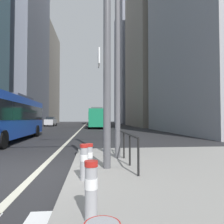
# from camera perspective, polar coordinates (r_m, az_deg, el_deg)

# --- Properties ---
(ground_plane) EXTENTS (160.00, 160.00, 0.00)m
(ground_plane) POSITION_cam_1_polar(r_m,az_deg,el_deg) (26.17, -9.32, -5.33)
(ground_plane) COLOR #28282B
(lane_centre_line) EXTENTS (0.20, 80.00, 0.01)m
(lane_centre_line) POSITION_cam_1_polar(r_m,az_deg,el_deg) (36.15, -8.34, -4.35)
(lane_centre_line) COLOR beige
(lane_centre_line) RESTS_ON ground
(office_tower_left_mid) EXTENTS (13.41, 18.15, 50.07)m
(office_tower_left_mid) POSITION_cam_1_polar(r_m,az_deg,el_deg) (53.49, -26.86, 24.34)
(office_tower_left_mid) COLOR slate
(office_tower_left_mid) RESTS_ON ground
(office_tower_left_far) EXTENTS (10.10, 23.54, 31.89)m
(office_tower_left_far) POSITION_cam_1_polar(r_m,az_deg,el_deg) (74.07, -19.68, 9.44)
(office_tower_left_far) COLOR gray
(office_tower_left_far) RESTS_ON ground
(office_tower_right_mid) EXTENTS (13.74, 17.57, 33.90)m
(office_tower_right_mid) POSITION_cam_1_polar(r_m,az_deg,el_deg) (47.29, 14.21, 17.16)
(office_tower_right_mid) COLOR gray
(office_tower_right_mid) RESTS_ON ground
(office_tower_right_far) EXTENTS (13.60, 20.85, 38.56)m
(office_tower_right_far) POSITION_cam_1_polar(r_m,az_deg,el_deg) (70.26, 7.25, 12.76)
(office_tower_right_far) COLOR slate
(office_tower_right_far) RESTS_ON ground
(city_bus_blue_oncoming) EXTENTS (2.95, 11.86, 3.40)m
(city_bus_blue_oncoming) POSITION_cam_1_polar(r_m,az_deg,el_deg) (16.16, -27.33, -0.81)
(city_bus_blue_oncoming) COLOR blue
(city_bus_blue_oncoming) RESTS_ON ground
(city_bus_red_receding) EXTENTS (2.77, 10.94, 3.40)m
(city_bus_red_receding) POSITION_cam_1_polar(r_m,az_deg,el_deg) (35.52, -4.35, -1.46)
(city_bus_red_receding) COLOR #198456
(city_bus_red_receding) RESTS_ON ground
(car_oncoming_mid) EXTENTS (2.09, 4.05, 1.94)m
(car_oncoming_mid) POSITION_cam_1_polar(r_m,az_deg,el_deg) (44.86, -16.74, -2.54)
(car_oncoming_mid) COLOR silver
(car_oncoming_mid) RESTS_ON ground
(car_receding_near) EXTENTS (2.20, 4.20, 1.94)m
(car_receding_near) POSITION_cam_1_polar(r_m,az_deg,el_deg) (53.88, -4.53, -2.48)
(car_receding_near) COLOR black
(car_receding_near) RESTS_ON ground
(car_receding_far) EXTENTS (2.14, 4.33, 1.94)m
(car_receding_far) POSITION_cam_1_polar(r_m,az_deg,el_deg) (48.38, -4.94, -2.55)
(car_receding_far) COLOR maroon
(car_receding_far) RESTS_ON ground
(traffic_signal_gantry) EXTENTS (5.37, 0.65, 6.00)m
(traffic_signal_gantry) POSITION_cam_1_polar(r_m,az_deg,el_deg) (6.64, -17.67, 20.04)
(traffic_signal_gantry) COLOR #515156
(traffic_signal_gantry) RESTS_ON median_island
(street_lamp_post) EXTENTS (5.50, 0.32, 8.00)m
(street_lamp_post) POSITION_cam_1_polar(r_m,az_deg,el_deg) (8.48, 1.55, 23.84)
(street_lamp_post) COLOR #56565B
(street_lamp_post) RESTS_ON median_island
(bollard_left) EXTENTS (0.20, 0.20, 0.85)m
(bollard_left) POSITION_cam_1_polar(r_m,az_deg,el_deg) (3.14, -5.84, -20.11)
(bollard_left) COLOR #99999E
(bollard_left) RESTS_ON median_island
(bollard_right) EXTENTS (0.20, 0.20, 0.85)m
(bollard_right) POSITION_cam_1_polar(r_m,az_deg,el_deg) (5.04, -7.80, -13.08)
(bollard_right) COLOR #99999E
(bollard_right) RESTS_ON median_island
(bollard_back) EXTENTS (0.20, 0.20, 0.79)m
(bollard_back) POSITION_cam_1_polar(r_m,az_deg,el_deg) (5.61, -6.35, -12.27)
(bollard_back) COLOR #99999E
(bollard_back) RESTS_ON median_island
(pedestrian_railing) EXTENTS (0.06, 3.54, 0.98)m
(pedestrian_railing) POSITION_cam_1_polar(r_m,az_deg,el_deg) (7.03, 4.10, -8.00)
(pedestrian_railing) COLOR black
(pedestrian_railing) RESTS_ON median_island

